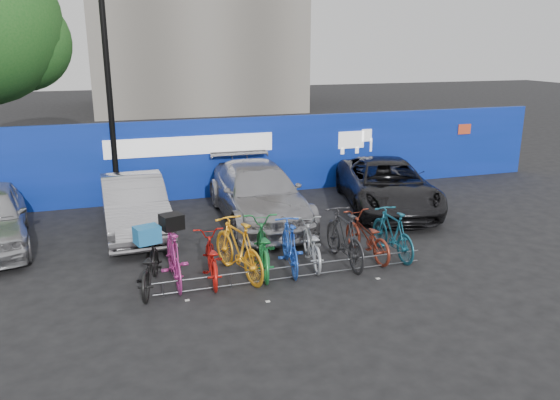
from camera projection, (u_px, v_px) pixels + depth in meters
name	position (u px, v px, depth m)	size (l,w,h in m)	color
ground	(285.00, 268.00, 11.50)	(100.00, 100.00, 0.00)	black
hoarding	(224.00, 157.00, 16.67)	(22.00, 0.18, 2.40)	navy
lamppost	(109.00, 93.00, 14.61)	(0.25, 0.50, 6.11)	black
bike_rack	(295.00, 271.00, 10.91)	(5.60, 0.03, 0.30)	#595B60
car_1	(134.00, 205.00, 13.52)	(1.47, 4.22, 1.39)	#9E9DA2
car_2	(258.00, 193.00, 14.45)	(2.06, 5.07, 1.47)	#9F9FA4
car_3	(387.00, 185.00, 15.48)	(2.29, 4.97, 1.38)	black
bike_0	(149.00, 266.00, 10.39)	(0.63, 1.79, 0.94)	black
bike_1	(174.00, 256.00, 10.64)	(0.53, 1.87, 1.12)	#C73591
bike_2	(211.00, 258.00, 10.81)	(0.61, 1.75, 0.92)	red
bike_3	(238.00, 248.00, 10.93)	(0.57, 2.02, 1.21)	#F8A51B
bike_4	(263.00, 246.00, 11.22)	(0.70, 2.02, 1.06)	#1B7D36
bike_5	(290.00, 245.00, 11.28)	(0.50, 1.78, 1.07)	blue
bike_6	(311.00, 244.00, 11.60)	(0.61, 1.74, 0.92)	#B2B6BB
bike_7	(345.00, 237.00, 11.59)	(0.56, 1.98, 1.19)	#29292C
bike_8	(367.00, 236.00, 11.97)	(0.63, 1.82, 0.95)	maroon
bike_9	(393.00, 233.00, 12.01)	(0.51, 1.80, 1.08)	#185C74
cargo_crate	(147.00, 235.00, 10.21)	(0.45, 0.34, 0.32)	#206CAB
cargo_topcase	(172.00, 222.00, 10.44)	(0.40, 0.36, 0.29)	black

